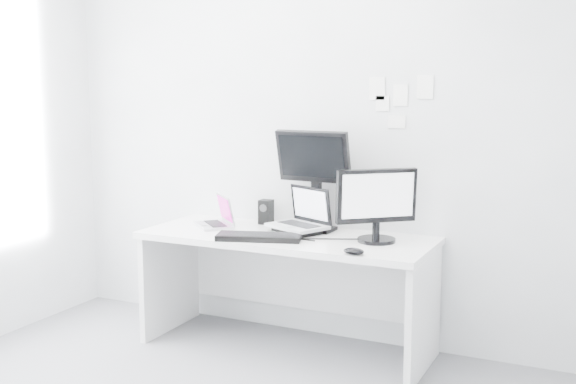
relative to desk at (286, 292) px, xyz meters
The scene contains 14 objects.
back_wall 1.05m from the desk, 90.00° to the left, with size 3.60×3.60×0.00m, color silver.
desk is the anchor object (origin of this frame).
macbook 0.72m from the desk, behind, with size 0.29×0.21×0.21m, color silver.
speaker 0.58m from the desk, 137.09° to the left, with size 0.08×0.08×0.16m, color black.
dell_laptop 0.52m from the desk, 72.85° to the left, with size 0.35×0.27×0.29m, color #B8BBC0.
rear_monitor 0.73m from the desk, 63.07° to the left, with size 0.48×0.17×0.65m, color black.
samsung_monitor 0.82m from the desk, ahead, with size 0.49×0.22×0.45m, color black.
keyboard 0.44m from the desk, 113.64° to the right, with size 0.50×0.18×0.03m, color black.
mouse 0.74m from the desk, 29.23° to the right, with size 0.12×0.08×0.04m, color black.
wall_note_0 1.38m from the desk, 37.40° to the left, with size 0.10×0.00×0.14m, color white.
wall_note_1 1.40m from the desk, 29.83° to the left, with size 0.09×0.00×0.13m, color white.
wall_note_2 1.51m from the desk, 24.64° to the left, with size 0.10×0.00×0.14m, color white.
wall_note_3 1.25m from the desk, 30.67° to the left, with size 0.11×0.00×0.08m, color white.
wall_note_4 1.31m from the desk, 35.23° to the left, with size 0.09×0.00×0.09m, color white.
Camera 1 is at (1.88, -2.66, 1.66)m, focal length 45.03 mm.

